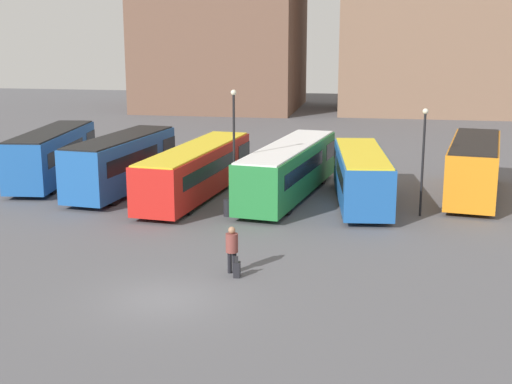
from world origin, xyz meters
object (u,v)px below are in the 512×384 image
bus_5 (474,166)px  lamp_post_0 (234,142)px  bus_2 (197,169)px  lamp_post_1 (423,153)px  bus_4 (361,175)px  trash_bin (229,208)px  bus_1 (122,162)px  bus_0 (52,154)px  suitcase (237,269)px  traveler (232,246)px  bus_3 (289,168)px

bus_5 → lamp_post_0: size_ratio=1.64×
bus_2 → bus_5: 15.34m
lamp_post_1 → bus_2: bearing=169.7°
bus_2 → bus_5: bus_5 is taller
bus_4 → trash_bin: (-6.40, -3.74, -1.12)m
bus_1 → trash_bin: bearing=-114.2°
bus_0 → suitcase: 20.57m
bus_1 → lamp_post_0: 8.29m
bus_0 → suitcase: bus_0 is taller
bus_5 → lamp_post_1: bearing=155.9°
bus_1 → traveler: bearing=-137.5°
bus_1 → bus_0: bearing=78.6°
bus_4 → lamp_post_0: bearing=108.8°
bus_5 → traveler: bearing=153.0°
bus_4 → bus_5: bus_5 is taller
bus_4 → bus_1: bearing=81.0°
bus_5 → trash_bin: size_ratio=12.05×
traveler → lamp_post_1: lamp_post_1 is taller
bus_1 → traveler: (9.08, -12.53, -0.64)m
lamp_post_1 → trash_bin: bearing=-169.7°
traveler → suitcase: 0.94m
lamp_post_0 → traveler: bearing=-78.7°
bus_0 → lamp_post_0: bearing=-118.9°
bus_5 → lamp_post_1: size_ratio=1.90×
bus_0 → bus_4: 18.71m
bus_0 → bus_5: (24.67, 0.58, 0.00)m
bus_2 → lamp_post_0: 4.71m
traveler → bus_2: bearing=16.9°
bus_3 → bus_5: (10.07, 1.71, 0.13)m
bus_0 → bus_5: 24.67m
lamp_post_1 → bus_5: bearing=57.4°
bus_1 → bus_2: (4.49, -0.33, -0.20)m
traveler → lamp_post_1: 12.66m
lamp_post_0 → bus_4: bearing=25.6°
bus_0 → suitcase: size_ratio=11.48×
traveler → suitcase: size_ratio=2.12×
bus_1 → lamp_post_1: 16.82m
lamp_post_0 → lamp_post_1: lamp_post_0 is taller
bus_3 → bus_0: bearing=93.8°
bus_0 → lamp_post_1: bearing=-107.2°
bus_5 → bus_1: bearing=105.0°
lamp_post_0 → lamp_post_1: (9.30, 0.97, -0.44)m
bus_3 → traveler: bearing=-173.8°
traveler → bus_5: bearing=-39.2°
bus_5 → lamp_post_1: (-3.04, -4.76, 1.46)m
bus_1 → bus_3: bearing=-80.4°
bus_3 → lamp_post_1: bearing=-105.2°
bus_4 → bus_5: bearing=-72.6°
bus_4 → bus_0: bearing=76.6°
bus_3 → suitcase: bus_3 is taller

